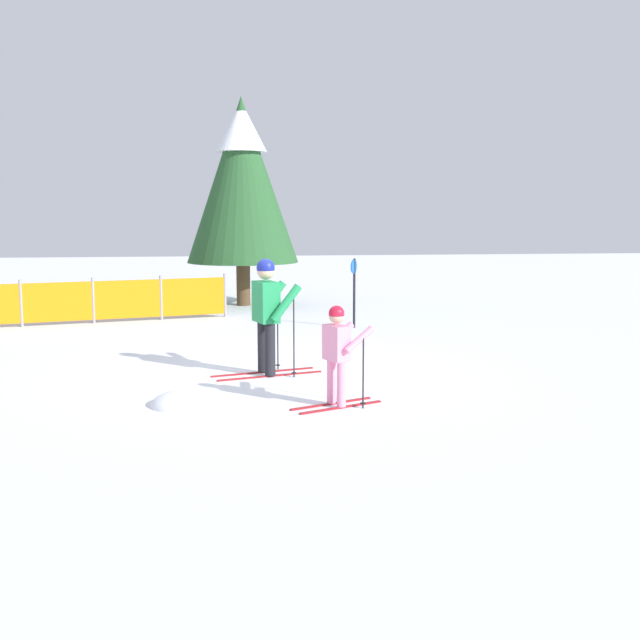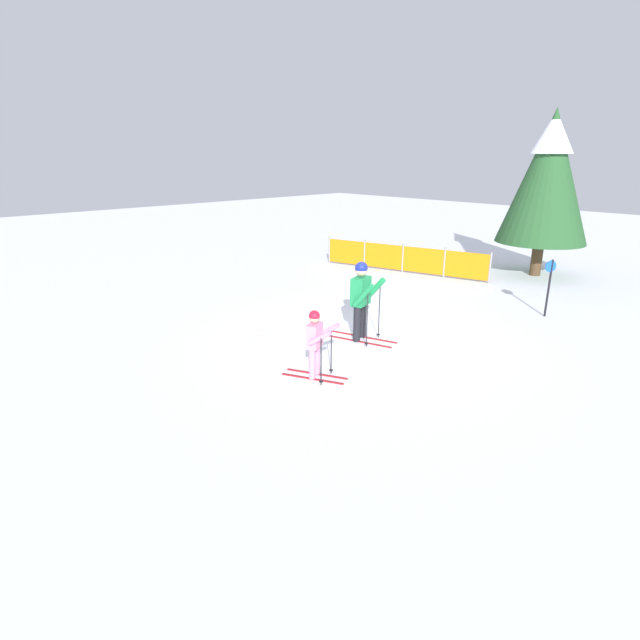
{
  "view_description": "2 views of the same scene",
  "coord_description": "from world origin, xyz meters",
  "px_view_note": "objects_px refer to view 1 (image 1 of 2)",
  "views": [
    {
      "loc": [
        -0.56,
        -11.71,
        2.38
      ],
      "look_at": [
        0.75,
        -1.48,
        0.95
      ],
      "focal_mm": 45.0,
      "sensor_mm": 36.0,
      "label": 1
    },
    {
      "loc": [
        6.77,
        -7.8,
        3.76
      ],
      "look_at": [
        0.27,
        -1.6,
        0.77
      ],
      "focal_mm": 28.0,
      "sensor_mm": 36.0,
      "label": 2
    }
  ],
  "objects_px": {
    "skier_child": "(338,347)",
    "conifer_far": "(242,178)",
    "skier_adult": "(267,306)",
    "safety_fence": "(93,301)",
    "trail_marker": "(354,285)"
  },
  "relations": [
    {
      "from": "safety_fence",
      "to": "trail_marker",
      "type": "height_order",
      "value": "trail_marker"
    },
    {
      "from": "skier_adult",
      "to": "safety_fence",
      "type": "xyz_separation_m",
      "value": [
        -3.31,
        5.76,
        -0.52
      ]
    },
    {
      "from": "skier_child",
      "to": "conifer_far",
      "type": "xyz_separation_m",
      "value": [
        -0.8,
        10.6,
        2.43
      ]
    },
    {
      "from": "skier_adult",
      "to": "trail_marker",
      "type": "bearing_deg",
      "value": 48.4
    },
    {
      "from": "skier_child",
      "to": "safety_fence",
      "type": "distance_m",
      "value": 8.75
    },
    {
      "from": "skier_adult",
      "to": "trail_marker",
      "type": "relative_size",
      "value": 1.2
    },
    {
      "from": "safety_fence",
      "to": "skier_child",
      "type": "bearing_deg",
      "value": -62.5
    },
    {
      "from": "skier_adult",
      "to": "trail_marker",
      "type": "height_order",
      "value": "skier_adult"
    },
    {
      "from": "safety_fence",
      "to": "trail_marker",
      "type": "relative_size",
      "value": 3.98
    },
    {
      "from": "skier_adult",
      "to": "skier_child",
      "type": "distance_m",
      "value": 2.14
    },
    {
      "from": "skier_adult",
      "to": "safety_fence",
      "type": "distance_m",
      "value": 6.67
    },
    {
      "from": "skier_child",
      "to": "conifer_far",
      "type": "distance_m",
      "value": 10.9
    },
    {
      "from": "skier_child",
      "to": "trail_marker",
      "type": "xyz_separation_m",
      "value": [
        1.3,
        6.45,
        0.14
      ]
    },
    {
      "from": "safety_fence",
      "to": "conifer_far",
      "type": "distance_m",
      "value": 5.07
    },
    {
      "from": "trail_marker",
      "to": "conifer_far",
      "type": "bearing_deg",
      "value": 116.88
    }
  ]
}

